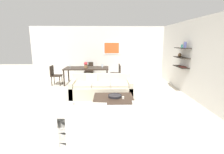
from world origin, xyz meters
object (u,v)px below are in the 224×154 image
at_px(candle_jar, 123,98).
at_px(dining_chair_right_near, 117,74).
at_px(dining_chair_head, 89,70).
at_px(dining_chair_left_near, 55,74).
at_px(dining_chair_right_far, 117,72).
at_px(wine_glass_right_far, 102,65).
at_px(dining_table, 87,69).
at_px(sofa_beige, 101,89).
at_px(wine_glass_right_near, 102,66).
at_px(coffee_table, 113,104).
at_px(centerpiece_vase, 86,65).
at_px(wine_glass_head, 88,64).
at_px(wine_glass_left_near, 70,65).
at_px(loveseat_white, 103,123).
at_px(decorative_bowl, 115,96).

relative_size(candle_jar, dining_chair_right_near, 0.08).
distance_m(dining_chair_head, dining_chair_left_near, 1.81).
relative_size(dining_chair_right_far, dining_chair_left_near, 1.00).
xyz_separation_m(dining_chair_right_far, wine_glass_right_far, (-0.69, -0.10, 0.36)).
height_order(dining_table, dining_chair_right_near, dining_chair_right_near).
distance_m(candle_jar, dining_chair_right_far, 3.47).
relative_size(sofa_beige, wine_glass_right_near, 12.63).
relative_size(coffee_table, centerpiece_vase, 4.17).
relative_size(candle_jar, wine_glass_head, 0.38).
relative_size(coffee_table, dining_chair_head, 1.29).
distance_m(dining_table, wine_glass_right_near, 0.76).
distance_m(dining_table, centerpiece_vase, 0.20).
bearing_deg(wine_glass_left_near, dining_chair_right_far, 9.17).
xyz_separation_m(wine_glass_right_near, wine_glass_right_far, (-0.00, 0.25, -0.00)).
height_order(candle_jar, centerpiece_vase, centerpiece_vase).
bearing_deg(dining_chair_head, candle_jar, -71.27).
height_order(sofa_beige, wine_glass_head, wine_glass_head).
relative_size(dining_chair_head, wine_glass_head, 4.97).
height_order(dining_chair_left_near, wine_glass_right_near, wine_glass_right_near).
relative_size(loveseat_white, dining_chair_right_near, 1.85).
bearing_deg(centerpiece_vase, dining_chair_right_far, 8.57).
bearing_deg(sofa_beige, decorative_bowl, -69.38).
bearing_deg(candle_jar, coffee_table, 161.98).
relative_size(wine_glass_right_far, wine_glass_head, 0.89).
bearing_deg(wine_glass_left_near, loveseat_white, -69.75).
xyz_separation_m(dining_chair_head, dining_chair_right_far, (1.42, -0.68, 0.00)).
xyz_separation_m(wine_glass_right_far, wine_glass_head, (-0.73, 0.31, 0.01)).
bearing_deg(wine_glass_right_near, dining_chair_head, 125.46).
distance_m(decorative_bowl, centerpiece_vase, 3.36).
height_order(decorative_bowl, centerpiece_vase, centerpiece_vase).
bearing_deg(dining_chair_head, wine_glass_left_near, -125.46).
relative_size(decorative_bowl, centerpiece_vase, 1.44).
bearing_deg(candle_jar, sofa_beige, 116.48).
distance_m(dining_chair_right_far, dining_chair_left_near, 2.87).
height_order(dining_chair_right_near, wine_glass_right_far, wine_glass_right_far).
relative_size(wine_glass_right_near, centerpiece_vase, 0.62).
relative_size(dining_chair_right_far, centerpiece_vase, 3.23).
bearing_deg(decorative_bowl, loveseat_white, -102.56).
relative_size(decorative_bowl, wine_glass_head, 2.22).
bearing_deg(coffee_table, wine_glass_head, 107.63).
relative_size(dining_chair_right_near, wine_glass_right_near, 5.20).
bearing_deg(wine_glass_right_far, dining_chair_left_near, -170.83).
bearing_deg(dining_chair_head, dining_chair_left_near, -141.48).
bearing_deg(dining_chair_right_near, wine_glass_head, 154.99).
xyz_separation_m(decorative_bowl, dining_chair_right_far, (0.23, 3.31, 0.09)).
relative_size(dining_chair_head, wine_glass_left_near, 5.01).
bearing_deg(loveseat_white, centerpiece_vase, 101.42).
bearing_deg(centerpiece_vase, loveseat_white, -78.58).
xyz_separation_m(dining_chair_right_near, wine_glass_right_near, (-0.69, 0.10, 0.36)).
relative_size(sofa_beige, wine_glass_left_near, 12.16).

